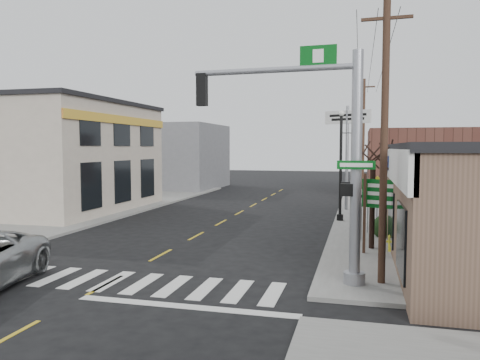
% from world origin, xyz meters
% --- Properties ---
extents(ground, '(140.00, 140.00, 0.00)m').
position_xyz_m(ground, '(0.00, 0.00, 0.00)').
color(ground, black).
rests_on(ground, ground).
extents(sidewalk_right, '(6.00, 38.00, 0.13)m').
position_xyz_m(sidewalk_right, '(9.00, 13.00, 0.07)').
color(sidewalk_right, slate).
rests_on(sidewalk_right, ground).
extents(sidewalk_left, '(6.00, 38.00, 0.13)m').
position_xyz_m(sidewalk_left, '(-9.00, 13.00, 0.07)').
color(sidewalk_left, slate).
rests_on(sidewalk_left, ground).
extents(center_line, '(0.12, 56.00, 0.01)m').
position_xyz_m(center_line, '(0.00, 8.00, 0.01)').
color(center_line, gold).
rests_on(center_line, ground).
extents(crosswalk, '(11.00, 2.20, 0.01)m').
position_xyz_m(crosswalk, '(0.00, 0.40, 0.01)').
color(crosswalk, silver).
rests_on(crosswalk, ground).
extents(left_building, '(12.00, 12.00, 6.80)m').
position_xyz_m(left_building, '(-13.00, 14.00, 3.40)').
color(left_building, '#B8AB99').
rests_on(left_building, ground).
extents(bldg_distant_right, '(8.00, 10.00, 5.60)m').
position_xyz_m(bldg_distant_right, '(12.00, 30.00, 2.80)').
color(bldg_distant_right, '#522E25').
rests_on(bldg_distant_right, ground).
extents(bldg_distant_left, '(9.00, 10.00, 6.40)m').
position_xyz_m(bldg_distant_left, '(-11.00, 32.00, 3.20)').
color(bldg_distant_left, slate).
rests_on(bldg_distant_left, ground).
extents(traffic_signal_pole, '(5.47, 0.40, 6.92)m').
position_xyz_m(traffic_signal_pole, '(6.38, 1.55, 4.24)').
color(traffic_signal_pole, '#909299').
rests_on(traffic_signal_pole, sidewalk_right).
extents(guide_sign, '(1.72, 0.14, 3.00)m').
position_xyz_m(guide_sign, '(8.20, 5.72, 2.06)').
color(guide_sign, '#422B1E').
rests_on(guide_sign, sidewalk_right).
extents(fire_hydrant, '(0.21, 0.21, 0.67)m').
position_xyz_m(fire_hydrant, '(8.50, 6.25, 0.49)').
color(fire_hydrant, yellow).
rests_on(fire_hydrant, sidewalk_right).
extents(ped_crossing_sign, '(1.01, 0.07, 2.61)m').
position_xyz_m(ped_crossing_sign, '(8.14, 11.17, 1.93)').
color(ped_crossing_sign, gray).
rests_on(ped_crossing_sign, sidewalk_right).
extents(lamp_post, '(0.77, 0.61, 5.95)m').
position_xyz_m(lamp_post, '(6.36, 13.58, 3.58)').
color(lamp_post, black).
rests_on(lamp_post, sidewalk_right).
extents(dance_center_sign, '(3.11, 0.19, 6.60)m').
position_xyz_m(dance_center_sign, '(6.50, 18.27, 5.12)').
color(dance_center_sign, gray).
rests_on(dance_center_sign, sidewalk_right).
extents(bare_tree, '(2.52, 2.52, 5.05)m').
position_xyz_m(bare_tree, '(7.80, 6.67, 4.10)').
color(bare_tree, black).
rests_on(bare_tree, sidewalk_right).
extents(shrub_front, '(1.15, 1.15, 0.86)m').
position_xyz_m(shrub_front, '(10.27, 4.60, 0.56)').
color(shrub_front, '#243B1A').
rests_on(shrub_front, sidewalk_right).
extents(shrub_back, '(1.12, 1.12, 0.84)m').
position_xyz_m(shrub_back, '(8.44, 9.32, 0.55)').
color(shrub_back, black).
rests_on(shrub_back, sidewalk_right).
extents(utility_pole_near, '(1.42, 0.21, 8.16)m').
position_xyz_m(utility_pole_near, '(7.97, 1.85, 4.31)').
color(utility_pole_near, '#463723').
rests_on(utility_pole_near, sidewalk_right).
extents(utility_pole_far, '(1.55, 0.23, 8.89)m').
position_xyz_m(utility_pole_far, '(7.50, 22.76, 4.69)').
color(utility_pole_far, '#482B24').
rests_on(utility_pole_far, sidewalk_right).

